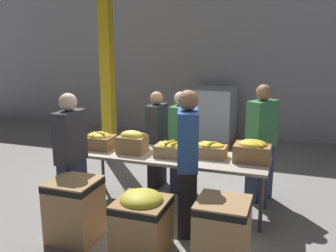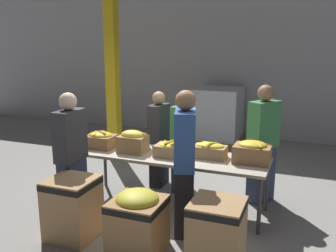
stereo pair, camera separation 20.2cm
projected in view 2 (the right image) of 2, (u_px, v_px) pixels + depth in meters
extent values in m
plane|color=gray|center=(171.00, 206.00, 5.34)|extent=(30.00, 30.00, 0.00)
cube|color=#A8A8AD|center=(236.00, 54.00, 8.85)|extent=(16.00, 0.08, 4.00)
cube|color=#B2A893|center=(171.00, 156.00, 5.17)|extent=(2.65, 0.81, 0.04)
cylinder|color=#38383D|center=(80.00, 179.00, 5.39)|extent=(0.05, 0.05, 0.72)
cylinder|color=#38383D|center=(259.00, 206.00, 4.50)|extent=(0.05, 0.05, 0.72)
cylinder|color=#38383D|center=(105.00, 164.00, 6.02)|extent=(0.05, 0.05, 0.72)
cylinder|color=#38383D|center=(266.00, 186.00, 5.13)|extent=(0.05, 0.05, 0.72)
cube|color=olive|center=(101.00, 141.00, 5.52)|extent=(0.42, 0.34, 0.18)
ellipsoid|color=gold|center=(101.00, 135.00, 5.50)|extent=(0.36, 0.28, 0.09)
ellipsoid|color=gold|center=(102.00, 133.00, 5.45)|extent=(0.22, 0.13, 0.05)
ellipsoid|color=gold|center=(103.00, 132.00, 5.51)|extent=(0.15, 0.06, 0.05)
ellipsoid|color=gold|center=(96.00, 132.00, 5.51)|extent=(0.12, 0.15, 0.04)
ellipsoid|color=gold|center=(97.00, 134.00, 5.44)|extent=(0.08, 0.22, 0.04)
cube|color=#A37A4C|center=(133.00, 144.00, 5.28)|extent=(0.39, 0.30, 0.24)
ellipsoid|color=yellow|center=(133.00, 135.00, 5.25)|extent=(0.34, 0.24, 0.14)
ellipsoid|color=yellow|center=(137.00, 132.00, 5.28)|extent=(0.14, 0.17, 0.05)
ellipsoid|color=yellow|center=(140.00, 133.00, 5.21)|extent=(0.20, 0.05, 0.04)
cube|color=tan|center=(171.00, 151.00, 5.09)|extent=(0.42, 0.30, 0.16)
ellipsoid|color=gold|center=(171.00, 145.00, 5.08)|extent=(0.33, 0.27, 0.06)
ellipsoid|color=gold|center=(175.00, 145.00, 5.02)|extent=(0.17, 0.15, 0.05)
ellipsoid|color=gold|center=(173.00, 144.00, 4.98)|extent=(0.08, 0.17, 0.04)
ellipsoid|color=gold|center=(165.00, 142.00, 5.05)|extent=(0.10, 0.18, 0.05)
ellipsoid|color=gold|center=(171.00, 142.00, 5.07)|extent=(0.10, 0.22, 0.04)
cube|color=#A37A4C|center=(210.00, 152.00, 5.03)|extent=(0.44, 0.26, 0.16)
ellipsoid|color=yellow|center=(210.00, 146.00, 5.01)|extent=(0.38, 0.23, 0.08)
ellipsoid|color=yellow|center=(207.00, 143.00, 5.09)|extent=(0.18, 0.09, 0.04)
ellipsoid|color=yellow|center=(212.00, 144.00, 4.96)|extent=(0.16, 0.19, 0.05)
ellipsoid|color=yellow|center=(203.00, 145.00, 4.99)|extent=(0.11, 0.17, 0.05)
ellipsoid|color=yellow|center=(209.00, 144.00, 4.98)|extent=(0.06, 0.21, 0.04)
cube|color=olive|center=(252.00, 154.00, 4.83)|extent=(0.47, 0.34, 0.23)
ellipsoid|color=gold|center=(253.00, 145.00, 4.80)|extent=(0.36, 0.30, 0.11)
ellipsoid|color=gold|center=(260.00, 145.00, 4.66)|extent=(0.10, 0.20, 0.04)
ellipsoid|color=gold|center=(251.00, 143.00, 4.80)|extent=(0.21, 0.11, 0.06)
cube|color=black|center=(184.00, 201.00, 4.52)|extent=(0.33, 0.45, 0.84)
cube|color=#2D5199|center=(185.00, 140.00, 4.35)|extent=(0.36, 0.52, 0.69)
sphere|color=#896042|center=(186.00, 100.00, 4.25)|extent=(0.24, 0.24, 0.24)
cube|color=#2D3856|center=(73.00, 189.00, 4.93)|extent=(0.21, 0.38, 0.80)
cube|color=#333338|center=(70.00, 136.00, 4.77)|extent=(0.23, 0.45, 0.66)
sphere|color=beige|center=(68.00, 101.00, 4.67)|extent=(0.22, 0.22, 0.22)
cube|color=#2D3856|center=(182.00, 168.00, 5.84)|extent=(0.24, 0.38, 0.74)
cube|color=#387A47|center=(182.00, 125.00, 5.69)|extent=(0.26, 0.44, 0.61)
sphere|color=#DBAD89|center=(182.00, 99.00, 5.60)|extent=(0.21, 0.21, 0.21)
cube|color=black|center=(159.00, 163.00, 6.06)|extent=(0.21, 0.36, 0.73)
cube|color=#333338|center=(159.00, 123.00, 5.91)|extent=(0.23, 0.42, 0.60)
sphere|color=tan|center=(159.00, 98.00, 5.82)|extent=(0.21, 0.21, 0.21)
cube|color=#2D3856|center=(261.00, 174.00, 5.45)|extent=(0.39, 0.44, 0.81)
cube|color=#387A47|center=(264.00, 125.00, 5.29)|extent=(0.44, 0.51, 0.67)
sphere|color=#896042|center=(266.00, 93.00, 5.19)|extent=(0.23, 0.23, 0.23)
cube|color=tan|center=(73.00, 208.00, 4.43)|extent=(0.54, 0.54, 0.74)
cube|color=black|center=(71.00, 183.00, 4.36)|extent=(0.54, 0.54, 0.07)
cube|color=#A37A4C|center=(138.00, 226.00, 4.15)|extent=(0.56, 0.56, 0.61)
cube|color=black|center=(137.00, 205.00, 4.09)|extent=(0.56, 0.56, 0.07)
ellipsoid|color=gold|center=(137.00, 199.00, 4.08)|extent=(0.48, 0.48, 0.20)
cube|color=tan|center=(217.00, 235.00, 3.82)|extent=(0.53, 0.53, 0.73)
cube|color=black|center=(218.00, 207.00, 3.75)|extent=(0.53, 0.53, 0.07)
cube|color=gold|center=(112.00, 57.00, 7.23)|extent=(0.22, 0.22, 4.00)
cube|color=olive|center=(216.00, 139.00, 8.71)|extent=(1.14, 1.14, 0.13)
cube|color=silver|center=(217.00, 113.00, 8.57)|extent=(1.05, 1.05, 1.13)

